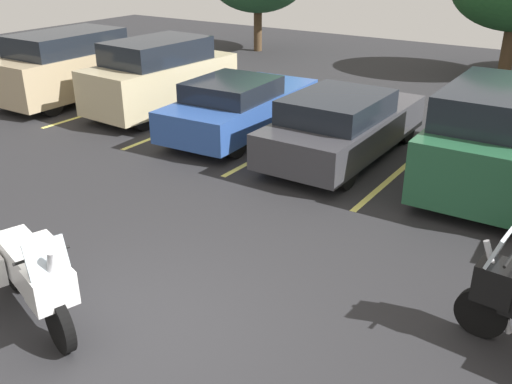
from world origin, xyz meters
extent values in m
cube|color=#262628|center=(0.00, 0.00, -0.05)|extent=(44.00, 44.00, 0.10)
cylinder|color=black|center=(-0.49, -0.74, 0.34)|extent=(0.68, 0.31, 0.67)
cylinder|color=black|center=(-2.06, -0.27, 0.34)|extent=(0.68, 0.31, 0.67)
cube|color=white|center=(-1.28, -0.51, 0.74)|extent=(1.30, 0.74, 0.45)
cylinder|color=#B2B2B7|center=(-0.60, -0.71, 0.76)|extent=(0.51, 0.22, 1.14)
cylinder|color=black|center=(-0.68, -0.69, 1.14)|extent=(0.21, 0.60, 0.04)
cube|color=white|center=(-0.58, -0.72, 0.79)|extent=(0.56, 0.58, 0.40)
cube|color=#B2C1CC|center=(-0.53, -0.73, 1.18)|extent=(0.28, 0.47, 0.39)
cube|color=white|center=(-1.53, -0.08, 0.64)|extent=(0.49, 0.36, 0.36)
cylinder|color=black|center=(3.39, 2.17, 0.31)|extent=(0.62, 0.16, 0.61)
cylinder|color=#B2B2B7|center=(3.51, 2.16, 0.70)|extent=(0.50, 0.10, 1.08)
cube|color=black|center=(3.49, 2.16, 0.78)|extent=(0.47, 0.47, 0.44)
cube|color=#B2C1CC|center=(3.44, 2.16, 1.19)|extent=(0.19, 0.45, 0.39)
cube|color=#EAE066|center=(-10.41, 6.84, 0.00)|extent=(0.12, 4.95, 0.01)
cube|color=#EAE066|center=(-7.62, 6.84, 0.00)|extent=(0.12, 4.95, 0.01)
cube|color=#EAE066|center=(-4.83, 6.84, 0.00)|extent=(0.12, 4.95, 0.01)
cube|color=#EAE066|center=(-2.04, 6.84, 0.00)|extent=(0.12, 4.95, 0.01)
cube|color=#EAE066|center=(0.76, 6.84, 0.00)|extent=(0.12, 4.95, 0.01)
cube|color=tan|center=(-9.12, 6.87, 0.79)|extent=(1.92, 4.90, 1.14)
cube|color=black|center=(-9.12, 6.60, 1.65)|extent=(1.75, 3.05, 0.56)
cylinder|color=black|center=(-9.94, 8.53, 0.34)|extent=(0.23, 0.69, 0.69)
cylinder|color=black|center=(-8.33, 8.54, 0.34)|extent=(0.23, 0.69, 0.69)
cylinder|color=black|center=(-9.91, 5.21, 0.34)|extent=(0.23, 0.69, 0.69)
cylinder|color=black|center=(-8.30, 5.22, 0.34)|extent=(0.23, 0.69, 0.69)
cube|color=#C1B289|center=(-6.12, 7.15, 0.79)|extent=(2.00, 4.30, 1.12)
cube|color=black|center=(-6.13, 7.06, 1.64)|extent=(1.78, 2.70, 0.58)
cylinder|color=black|center=(-6.81, 8.62, 0.35)|extent=(0.26, 0.70, 0.69)
cylinder|color=black|center=(-5.29, 8.54, 0.35)|extent=(0.26, 0.70, 0.69)
cylinder|color=black|center=(-6.96, 5.75, 0.35)|extent=(0.26, 0.70, 0.69)
cylinder|color=black|center=(-5.43, 5.67, 0.35)|extent=(0.26, 0.70, 0.69)
cube|color=#2D519E|center=(-3.34, 6.89, 0.58)|extent=(2.09, 4.68, 0.70)
cube|color=black|center=(-3.31, 6.47, 1.15)|extent=(1.79, 2.06, 0.43)
cylinder|color=black|center=(-4.21, 8.40, 0.35)|extent=(0.26, 0.72, 0.71)
cylinder|color=black|center=(-2.65, 8.49, 0.35)|extent=(0.26, 0.72, 0.71)
cylinder|color=black|center=(-4.03, 5.29, 0.35)|extent=(0.26, 0.72, 0.71)
cylinder|color=black|center=(-2.47, 5.38, 0.35)|extent=(0.26, 0.72, 0.71)
cube|color=#38383D|center=(-0.60, 6.80, 0.59)|extent=(1.86, 4.66, 0.71)
cube|color=black|center=(-0.60, 6.37, 1.18)|extent=(1.71, 2.27, 0.48)
cylinder|color=black|center=(-1.40, 8.39, 0.36)|extent=(0.22, 0.72, 0.72)
cylinder|color=black|center=(0.19, 8.39, 0.36)|extent=(0.22, 0.72, 0.72)
cylinder|color=black|center=(-1.40, 5.22, 0.36)|extent=(0.22, 0.72, 0.72)
cylinder|color=black|center=(0.20, 5.22, 0.36)|extent=(0.22, 0.72, 0.72)
cube|color=#235638|center=(2.36, 7.14, 0.77)|extent=(1.91, 4.91, 1.10)
cube|color=black|center=(2.37, 6.74, 1.62)|extent=(1.73, 2.92, 0.61)
cylinder|color=black|center=(1.55, 8.79, 0.33)|extent=(0.23, 0.67, 0.66)
cylinder|color=black|center=(1.60, 5.47, 0.33)|extent=(0.23, 0.67, 0.66)
cylinder|color=#4C3823|center=(0.55, 16.88, 0.74)|extent=(0.43, 0.43, 1.47)
cylinder|color=#4C3823|center=(-9.01, 16.11, 0.76)|extent=(0.33, 0.33, 1.52)
camera|label=1|loc=(4.23, -3.82, 4.31)|focal=39.72mm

